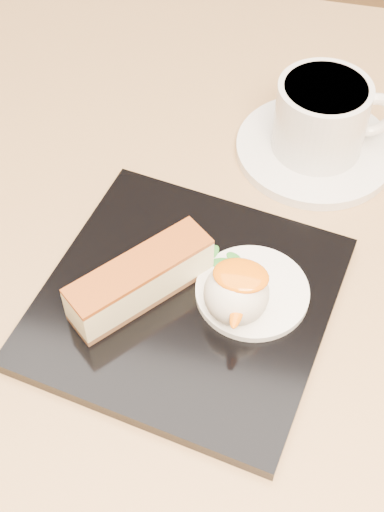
% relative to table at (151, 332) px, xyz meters
% --- Properties ---
extents(table, '(0.80, 0.80, 0.72)m').
position_rel_table_xyz_m(table, '(0.00, 0.00, 0.00)').
color(table, black).
rests_on(table, ground).
extents(dessert_plate, '(0.25, 0.25, 0.01)m').
position_rel_table_xyz_m(dessert_plate, '(0.05, -0.06, 0.16)').
color(dessert_plate, black).
rests_on(dessert_plate, table).
extents(cheesecake, '(0.10, 0.11, 0.04)m').
position_rel_table_xyz_m(cheesecake, '(0.02, -0.07, 0.19)').
color(cheesecake, brown).
rests_on(cheesecake, dessert_plate).
extents(cream_smear, '(0.09, 0.09, 0.01)m').
position_rel_table_xyz_m(cream_smear, '(0.10, -0.05, 0.17)').
color(cream_smear, white).
rests_on(cream_smear, dessert_plate).
extents(ice_cream_scoop, '(0.05, 0.05, 0.05)m').
position_rel_table_xyz_m(ice_cream_scoop, '(0.09, -0.07, 0.19)').
color(ice_cream_scoop, white).
rests_on(ice_cream_scoop, cream_smear).
extents(mango_sauce, '(0.04, 0.03, 0.01)m').
position_rel_table_xyz_m(mango_sauce, '(0.10, -0.07, 0.21)').
color(mango_sauce, orange).
rests_on(mango_sauce, ice_cream_scoop).
extents(mint_sprig, '(0.04, 0.03, 0.00)m').
position_rel_table_xyz_m(mint_sprig, '(0.07, -0.02, 0.17)').
color(mint_sprig, '#338D2E').
rests_on(mint_sprig, cream_smear).
extents(saucer, '(0.15, 0.15, 0.01)m').
position_rel_table_xyz_m(saucer, '(0.13, 0.14, 0.16)').
color(saucer, white).
rests_on(saucer, table).
extents(coffee_cup, '(0.11, 0.08, 0.07)m').
position_rel_table_xyz_m(coffee_cup, '(0.13, 0.14, 0.20)').
color(coffee_cup, white).
rests_on(coffee_cup, saucer).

